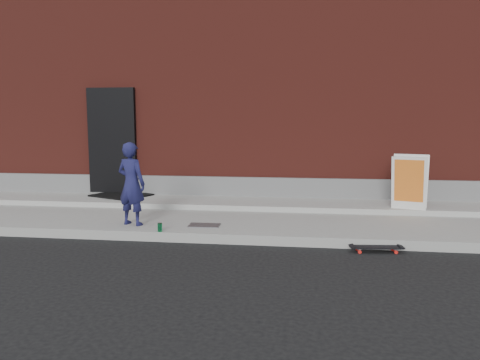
% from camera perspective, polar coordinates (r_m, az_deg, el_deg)
% --- Properties ---
extents(ground, '(80.00, 80.00, 0.00)m').
position_cam_1_polar(ground, '(7.11, -4.78, -7.72)').
color(ground, black).
rests_on(ground, ground).
extents(sidewalk, '(20.00, 3.00, 0.15)m').
position_cam_1_polar(sidewalk, '(8.52, -2.59, -4.65)').
color(sidewalk, gray).
rests_on(sidewalk, ground).
extents(apron, '(20.00, 1.20, 0.10)m').
position_cam_1_polar(apron, '(9.36, -1.60, -2.77)').
color(apron, gray).
rests_on(apron, sidewalk).
extents(building, '(20.00, 8.10, 5.00)m').
position_cam_1_polar(building, '(13.79, 1.52, 10.06)').
color(building, '#5D2019').
rests_on(building, ground).
extents(child, '(0.56, 0.45, 1.34)m').
position_cam_1_polar(child, '(7.72, -13.10, -0.45)').
color(child, '#191946').
rests_on(child, sidewalk).
extents(skateboard, '(0.74, 0.26, 0.08)m').
position_cam_1_polar(skateboard, '(6.89, 16.29, -7.91)').
color(skateboard, red).
rests_on(skateboard, ground).
extents(pizza_sign, '(0.77, 0.84, 0.98)m').
position_cam_1_polar(pizza_sign, '(8.95, 20.01, -0.18)').
color(pizza_sign, silver).
rests_on(pizza_sign, apron).
extents(soda_can, '(0.08, 0.08, 0.13)m').
position_cam_1_polar(soda_can, '(7.27, -9.74, -5.71)').
color(soda_can, '#1B8B4A').
rests_on(soda_can, sidewalk).
extents(doormat, '(1.34, 1.23, 0.03)m').
position_cam_1_polar(doormat, '(10.19, -14.27, -1.80)').
color(doormat, black).
rests_on(doormat, apron).
extents(utility_plate, '(0.51, 0.33, 0.01)m').
position_cam_1_polar(utility_plate, '(7.58, -4.39, -5.53)').
color(utility_plate, '#5C5D62').
rests_on(utility_plate, sidewalk).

